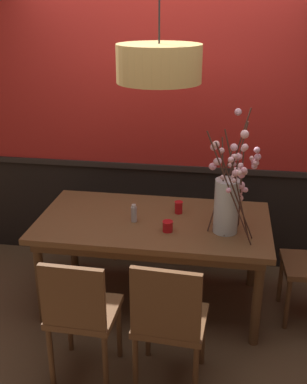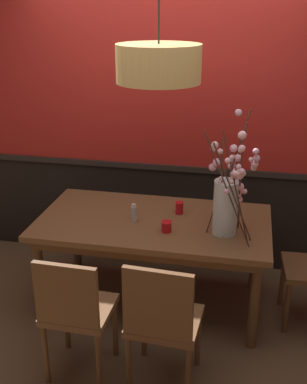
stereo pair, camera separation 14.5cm
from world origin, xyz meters
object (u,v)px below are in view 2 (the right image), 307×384
(chair_far_side_right, at_px, (204,204))
(candle_holder_nearer_center, at_px, (179,208))
(chair_far_side_left, at_px, (142,199))
(pendant_lamp, at_px, (159,64))
(chair_near_side_right, at_px, (162,319))
(chair_near_side_left, at_px, (75,309))
(vase_with_blossoms, at_px, (227,201))
(dining_table, at_px, (154,229))
(candle_holder_nearer_edge, at_px, (167,226))
(condiment_bottle, at_px, (134,213))

(chair_far_side_right, distance_m, candle_holder_nearer_center, 0.82)
(chair_far_side_left, bearing_deg, pendant_lamp, -69.77)
(candle_holder_nearer_center, bearing_deg, chair_near_side_right, -86.68)
(chair_near_side_left, xyz_separation_m, chair_far_side_left, (0.01, 1.79, 0.01))
(chair_far_side_right, distance_m, chair_near_side_right, 1.80)
(chair_near_side_left, height_order, vase_with_blossoms, vase_with_blossoms)
(dining_table, bearing_deg, chair_near_side_right, -75.07)
(chair_near_side_left, xyz_separation_m, vase_with_blossoms, (0.87, 0.79, 0.49))
(candle_holder_nearer_center, height_order, candle_holder_nearer_edge, candle_holder_nearer_center)
(chair_far_side_left, relative_size, candle_holder_nearer_edge, 11.42)
(chair_far_side_left, bearing_deg, dining_table, -71.21)
(chair_near_side_right, distance_m, candle_holder_nearer_edge, 0.77)
(chair_near_side_right, bearing_deg, dining_table, 104.93)
(chair_near_side_right, relative_size, candle_holder_nearer_edge, 11.24)
(dining_table, relative_size, candle_holder_nearer_center, 18.01)
(chair_far_side_right, xyz_separation_m, pendant_lamp, (-0.26, -0.97, 1.41))
(chair_far_side_left, bearing_deg, chair_far_side_right, 1.98)
(candle_holder_nearer_edge, bearing_deg, chair_near_side_left, -121.61)
(dining_table, xyz_separation_m, pendant_lamp, (0.05, -0.06, 1.26))
(chair_far_side_left, distance_m, pendant_lamp, 1.72)
(chair_near_side_left, xyz_separation_m, pendant_lamp, (0.36, 0.85, 1.40))
(dining_table, height_order, chair_near_side_right, chair_near_side_right)
(vase_with_blossoms, height_order, pendant_lamp, pendant_lamp)
(chair_near_side_left, xyz_separation_m, candle_holder_nearer_center, (0.49, 1.06, 0.28))
(chair_far_side_left, bearing_deg, vase_with_blossoms, -49.61)
(chair_far_side_right, bearing_deg, pendant_lamp, -104.90)
(dining_table, distance_m, pendant_lamp, 1.26)
(chair_far_side_right, height_order, chair_far_side_left, chair_far_side_left)
(chair_near_side_right, height_order, condiment_bottle, chair_near_side_right)
(vase_with_blossoms, distance_m, pendant_lamp, 1.05)
(chair_far_side_right, xyz_separation_m, chair_near_side_right, (-0.07, -1.80, -0.00))
(chair_far_side_right, height_order, chair_near_side_right, chair_near_side_right)
(chair_far_side_right, height_order, pendant_lamp, pendant_lamp)
(chair_far_side_left, bearing_deg, condiment_bottle, -80.31)
(vase_with_blossoms, height_order, condiment_bottle, vase_with_blossoms)
(dining_table, bearing_deg, chair_far_side_left, 108.79)
(chair_near_side_left, xyz_separation_m, chair_far_side_right, (0.62, 1.82, -0.00))
(condiment_bottle, bearing_deg, candle_holder_nearer_center, 32.95)
(candle_holder_nearer_center, height_order, pendant_lamp, pendant_lamp)
(chair_far_side_right, distance_m, pendant_lamp, 1.73)
(candle_holder_nearer_center, xyz_separation_m, candle_holder_nearer_edge, (-0.04, -0.33, -0.01))
(vase_with_blossoms, bearing_deg, condiment_bottle, 174.54)
(dining_table, relative_size, chair_far_side_left, 1.90)
(dining_table, distance_m, candle_holder_nearer_edge, 0.26)
(chair_far_side_right, relative_size, chair_far_side_left, 0.97)
(candle_holder_nearer_edge, bearing_deg, vase_with_blossoms, 8.06)
(condiment_bottle, relative_size, pendant_lamp, 0.16)
(candle_holder_nearer_center, bearing_deg, chair_near_side_left, -114.84)
(chair_far_side_left, height_order, candle_holder_nearer_center, chair_far_side_left)
(dining_table, bearing_deg, vase_with_blossoms, -12.23)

